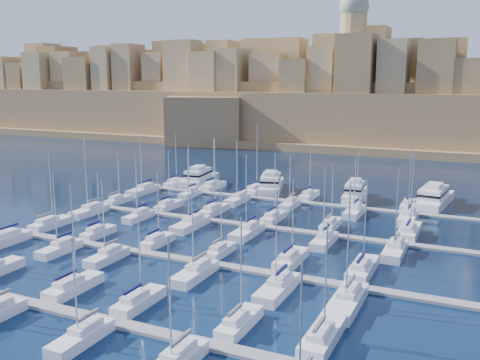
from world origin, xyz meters
The scene contains 51 objects.
ground centered at (0.00, 0.00, 0.00)m, with size 600.00×600.00×0.00m, color #071432.
pontoon_near centered at (0.00, -34.00, 0.20)m, with size 84.00×2.00×0.40m, color slate.
pontoon_mid_near centered at (0.00, -12.00, 0.20)m, with size 84.00×2.00×0.40m, color slate.
pontoon_mid_far centered at (0.00, 10.00, 0.20)m, with size 84.00×2.00×0.40m, color slate.
pontoon_far centered at (0.00, 32.00, 0.20)m, with size 84.00×2.00×0.40m, color slate.
sailboat_2 centered at (-10.78, -28.60, 0.75)m, with size 2.71×9.03×14.68m.
sailboat_3 centered at (-0.24, -28.87, 0.72)m, with size 2.54×8.47×12.15m.
sailboat_4 centered at (13.40, -29.00, 0.73)m, with size 2.46×8.21×13.09m.
sailboat_5 centered at (22.81, -28.33, 0.74)m, with size 2.87×9.58×13.45m.
sailboat_9 centered at (-0.27, -39.07, 0.72)m, with size 2.51×8.36×12.09m.
sailboat_12 centered at (-35.96, -6.49, 0.75)m, with size 2.77×9.24×14.62m.
sailboat_13 centered at (-24.13, -7.34, 0.71)m, with size 2.26×7.53×11.71m.
sailboat_14 centered at (-11.79, -7.28, 0.72)m, with size 2.29×7.64×12.49m.
sailboat_15 centered at (0.09, -7.46, 0.70)m, with size 2.18×7.28×10.96m.
sailboat_16 centered at (11.53, -6.49, 0.74)m, with size 2.78×9.25×13.16m.
sailboat_17 centered at (22.25, -6.16, 0.75)m, with size 2.97×9.92×13.96m.
sailboat_18 centered at (-35.50, -18.28, 0.77)m, with size 3.25×10.83×15.11m.
sailboat_19 centered at (-23.76, -17.13, 0.73)m, with size 2.54×8.48×13.29m.
sailboat_20 centered at (-14.34, -17.11, 0.73)m, with size 2.53×8.43×13.10m.
sailboat_21 centered at (1.35, -17.62, 0.74)m, with size 2.84×9.48×13.32m.
sailboat_22 centered at (13.76, -17.92, 0.76)m, with size 3.02×10.08×14.35m.
sailboat_23 centered at (22.97, -18.23, 0.77)m, with size 3.22×10.72×15.85m.
sailboat_24 centered at (-36.60, 14.59, 0.71)m, with size 2.21×7.38×11.93m.
sailboat_25 centered at (-23.66, 14.93, 0.73)m, with size 2.42×8.07×12.81m.
sailboat_26 centered at (-12.98, 15.47, 0.76)m, with size 2.75×9.17×15.98m.
sailboat_27 centered at (0.31, 15.14, 0.74)m, with size 2.55×8.50×13.74m.
sailboat_28 centered at (11.85, 14.91, 0.72)m, with size 2.41×8.04×12.29m.
sailboat_29 centered at (25.78, 16.17, 0.77)m, with size 3.18×10.60×15.16m.
sailboat_30 centered at (-35.85, 4.26, 0.77)m, with size 2.92×9.72×16.07m.
sailboat_31 centered at (-24.24, 5.07, 0.73)m, with size 2.42×8.07×13.51m.
sailboat_32 centered at (-11.88, 4.01, 0.76)m, with size 3.07×10.23×15.30m.
sailboat_33 centered at (-0.33, 4.14, 0.76)m, with size 2.99×9.96×15.04m.
sailboat_34 centered at (13.52, 4.73, 0.74)m, with size 2.63×8.76×13.63m.
sailboat_35 centered at (25.19, 4.27, 0.75)m, with size 2.91×9.71×14.26m.
sailboat_36 centered at (-35.46, 37.02, 0.74)m, with size 2.48×8.26×13.69m.
sailboat_37 centered at (-24.77, 37.60, 0.74)m, with size 2.83×9.43×12.88m.
sailboat_38 centered at (-13.11, 37.82, 0.77)m, with size 2.96×9.88×16.88m.
sailboat_39 centered at (0.56, 37.19, 0.73)m, with size 2.58×8.59×13.30m.
sailboat_40 centered at (11.45, 37.75, 0.76)m, with size 2.92×9.74×15.03m.
sailboat_41 centered at (22.85, 37.14, 0.75)m, with size 2.55×8.50×14.76m.
sailboat_42 centered at (-37.70, 25.90, 0.78)m, with size 3.13×10.45×17.16m.
sailboat_43 centered at (-25.39, 27.29, 0.73)m, with size 2.28×7.61×12.88m.
sailboat_44 centered at (-12.66, 26.55, 0.75)m, with size 2.74×9.13×14.33m.
sailboat_45 centered at (-0.41, 27.02, 0.72)m, with size 2.45×8.18×12.07m.
sailboat_46 centered at (13.69, 26.39, 0.73)m, with size 2.84×9.46×12.42m.
sailboat_47 centered at (24.31, 25.96, 0.77)m, with size 3.10×10.32×15.86m.
motor_yacht_a centered at (-30.90, 41.37, 1.73)m, with size 6.63×16.81×5.25m.
motor_yacht_b centered at (-10.70, 41.74, 1.73)m, with size 9.79×17.89×5.25m.
motor_yacht_c centered at (10.56, 40.35, 1.73)m, with size 5.60×14.59×5.25m.
motor_yacht_d centered at (27.48, 42.29, 1.73)m, with size 7.51×18.79×5.25m.
fortified_city centered at (-0.19, 155.26, 14.74)m, with size 460.00×108.95×59.52m.
Camera 1 is at (36.79, -79.43, 27.66)m, focal length 40.00 mm.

